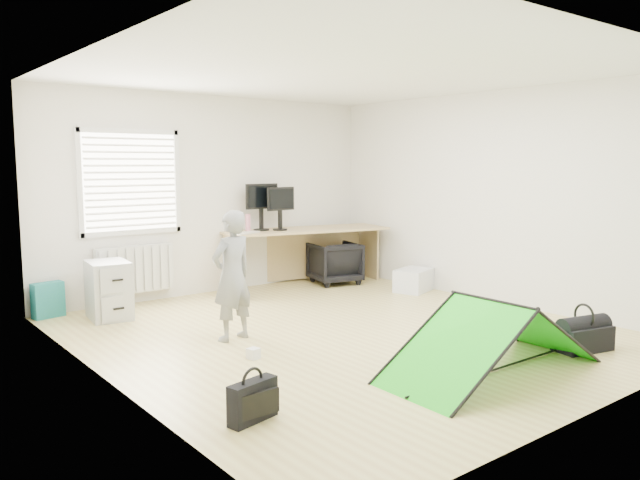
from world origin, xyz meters
TOP-DOWN VIEW (x-y plane):
  - ground at (0.00, 0.00)m, footprint 5.50×5.50m
  - back_wall at (0.00, 2.75)m, footprint 5.00×0.02m
  - window at (-1.20, 2.71)m, footprint 1.20×0.06m
  - radiator at (-1.20, 2.67)m, footprint 1.00×0.12m
  - desk at (1.23, 2.31)m, footprint 2.56×1.28m
  - filing_cabinet at (-1.73, 2.14)m, footprint 0.49×0.62m
  - monitor_left at (0.62, 2.52)m, footprint 0.51×0.12m
  - monitor_right at (0.83, 2.37)m, footprint 0.48×0.15m
  - keyboard at (0.23, 2.30)m, footprint 0.47×0.31m
  - thermos at (0.36, 2.46)m, footprint 0.09×0.09m
  - office_chair at (1.66, 2.15)m, footprint 0.80×0.82m
  - person at (-1.06, 0.49)m, footprint 0.53×0.40m
  - kite at (0.15, -1.76)m, footprint 2.06×0.93m
  - storage_crate at (2.17, 1.02)m, footprint 0.65×0.55m
  - tote_bag at (-2.28, 2.62)m, footprint 0.37×0.21m
  - laptop_bag at (-1.99, -1.36)m, footprint 0.40×0.19m
  - white_box at (-1.24, -0.18)m, footprint 0.12×0.12m
  - duffel_bag at (1.38, -1.92)m, footprint 0.60×0.40m

SIDE VIEW (x-z plane):
  - ground at x=0.00m, z-range 0.00..0.00m
  - white_box at x=-1.24m, z-range 0.00..0.10m
  - duffel_bag at x=1.38m, z-range 0.00..0.24m
  - laptop_bag at x=-1.99m, z-range 0.00..0.29m
  - storage_crate at x=2.17m, z-range 0.00..0.31m
  - tote_bag at x=-2.28m, z-range 0.00..0.41m
  - office_chair at x=1.66m, z-range 0.00..0.62m
  - kite at x=0.15m, z-range 0.00..0.63m
  - filing_cabinet at x=-1.73m, z-range 0.00..0.67m
  - desk at x=1.23m, z-range 0.00..0.83m
  - radiator at x=-1.20m, z-range 0.15..0.75m
  - person at x=-1.06m, z-range 0.00..1.32m
  - keyboard at x=0.23m, z-range 0.83..0.86m
  - thermos at x=0.36m, z-range 0.83..1.08m
  - monitor_right at x=0.83m, z-range 0.83..1.29m
  - monitor_left at x=0.62m, z-range 0.83..1.32m
  - back_wall at x=0.00m, z-range 0.00..2.70m
  - window at x=-1.20m, z-range 0.95..2.15m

